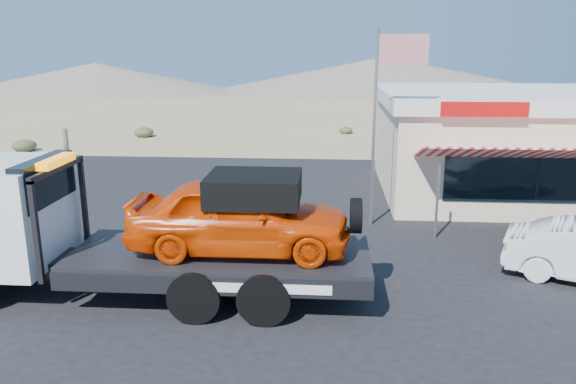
{
  "coord_description": "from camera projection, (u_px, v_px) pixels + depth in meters",
  "views": [
    {
      "loc": [
        3.29,
        -12.66,
        5.54
      ],
      "look_at": [
        2.19,
        2.74,
        1.5
      ],
      "focal_mm": 35.0,
      "sensor_mm": 36.0,
      "label": 1
    }
  ],
  "objects": [
    {
      "name": "jerky_store",
      "position": [
        518.0,
        142.0,
        21.28
      ],
      "size": [
        10.4,
        9.97,
        3.9
      ],
      "color": "beige",
      "rests_on": "asphalt_lot"
    },
    {
      "name": "ground",
      "position": [
        192.0,
        277.0,
        13.85
      ],
      "size": [
        120.0,
        120.0,
        0.0
      ],
      "primitive_type": "plane",
      "color": "#9D7F59",
      "rests_on": "ground"
    },
    {
      "name": "flagpole",
      "position": [
        383.0,
        106.0,
        16.9
      ],
      "size": [
        1.55,
        0.1,
        6.0
      ],
      "color": "#99999E",
      "rests_on": "asphalt_lot"
    },
    {
      "name": "distant_hills",
      "position": [
        220.0,
        77.0,
        67.25
      ],
      "size": [
        126.0,
        48.0,
        4.2
      ],
      "color": "#726B59",
      "rests_on": "ground"
    },
    {
      "name": "tow_truck",
      "position": [
        142.0,
        224.0,
        12.45
      ],
      "size": [
        9.45,
        2.8,
        3.16
      ],
      "color": "black",
      "rests_on": "asphalt_lot"
    },
    {
      "name": "asphalt_lot",
      "position": [
        282.0,
        238.0,
        16.6
      ],
      "size": [
        32.0,
        24.0,
        0.02
      ],
      "primitive_type": "cube",
      "color": "black",
      "rests_on": "ground"
    }
  ]
}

